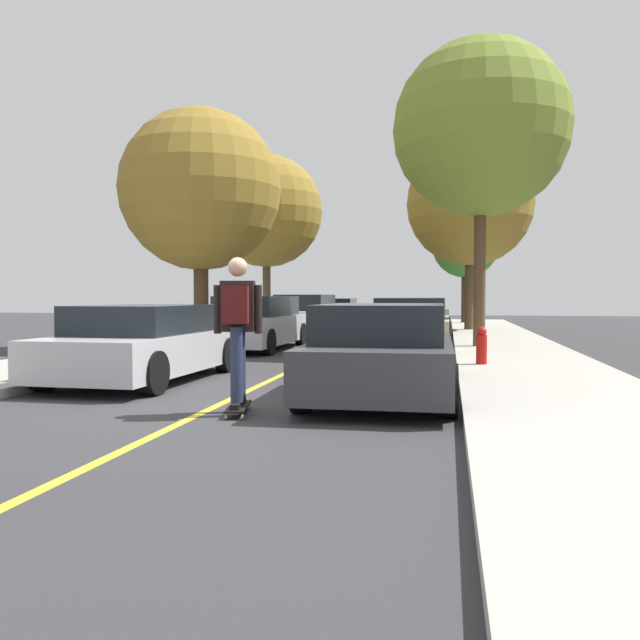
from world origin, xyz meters
The scene contains 19 objects.
ground centered at (0.00, 0.00, 0.00)m, with size 80.00×80.00×0.00m, color #353538.
sidewalk_right centered at (4.45, 0.00, 0.07)m, with size 2.73×56.00×0.14m, color #ADA89E.
center_line centered at (0.00, 4.00, 0.00)m, with size 0.12×39.20×0.01m, color gold.
parked_car_left_nearest centered at (-2.04, 2.08, 0.63)m, with size 2.05×4.34×1.26m.
parked_car_left_near centered at (-2.04, 8.57, 0.70)m, with size 1.86×4.68×1.41m.
parked_car_left_far centered at (-2.04, 14.41, 0.70)m, with size 2.10×4.25×1.45m.
parked_car_left_farthest centered at (-2.04, 21.02, 0.65)m, with size 2.01×4.50×1.29m.
parked_car_right_nearest centered at (2.04, 1.10, 0.65)m, with size 2.01×4.43×1.30m.
parked_car_right_near centered at (2.04, 8.19, 0.67)m, with size 1.92×4.41×1.36m.
parked_car_right_far centered at (2.04, 15.15, 0.66)m, with size 1.91×4.40×1.34m.
street_tree_left_nearest centered at (-3.70, 8.81, 4.28)m, with size 4.37×4.37×6.34m.
street_tree_left_near centered at (-3.70, 15.34, 4.53)m, with size 4.14×4.14×6.47m.
street_tree_right_nearest centered at (3.70, 9.04, 5.62)m, with size 4.43×4.43×7.72m.
street_tree_right_near centered at (3.70, 17.37, 4.91)m, with size 4.75×4.75×7.16m.
street_tree_right_far centered at (3.70, 23.80, 3.83)m, with size 3.15×3.15×5.29m.
fire_hydrant centered at (3.54, 4.51, 0.49)m, with size 0.20×0.20×0.70m.
streetlamp centered at (-3.79, 9.04, 3.05)m, with size 0.36×0.24×5.03m.
skateboard centered at (0.45, -0.57, 0.09)m, with size 0.37×0.87×0.10m.
skateboarder centered at (0.46, -0.60, 1.12)m, with size 0.59×0.71×1.77m.
Camera 1 is at (2.92, -8.02, 1.42)m, focal length 36.64 mm.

